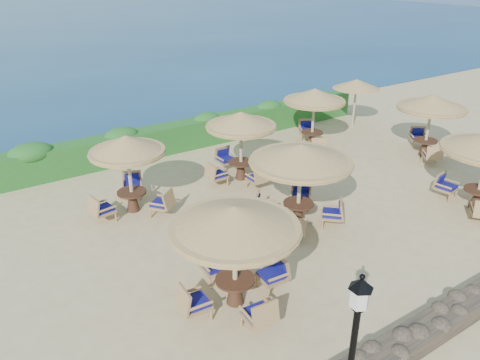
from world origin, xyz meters
TOP-DOWN VIEW (x-y plane):
  - ground at (0.00, 0.00)m, footprint 120.00×120.00m
  - hedge at (0.00, 7.20)m, footprint 18.00×0.90m
  - stone_wall at (0.00, -6.20)m, footprint 15.00×0.65m
  - extra_parasol at (7.80, 5.20)m, footprint 2.30×2.30m
  - cafe_set_0 at (-4.49, -2.85)m, footprint 3.07×3.07m
  - cafe_set_1 at (-0.72, -0.69)m, footprint 3.19×3.19m
  - cafe_set_3 at (-4.79, 2.96)m, footprint 2.66×2.74m
  - cafe_set_4 at (-0.37, 3.09)m, footprint 2.81×2.81m
  - cafe_set_5 at (4.18, 4.20)m, footprint 2.70×2.79m
  - cafe_set_6 at (7.50, 0.73)m, footprint 2.83×2.83m

SIDE VIEW (x-z plane):
  - ground at x=0.00m, z-range 0.00..0.00m
  - stone_wall at x=0.00m, z-range 0.00..0.44m
  - hedge at x=0.00m, z-range 0.00..1.20m
  - cafe_set_4 at x=-0.37m, z-range 0.45..3.10m
  - cafe_set_3 at x=-4.79m, z-range 0.49..3.15m
  - cafe_set_0 at x=-4.49m, z-range 0.56..3.22m
  - cafe_set_1 at x=-0.72m, z-range 0.58..3.24m
  - cafe_set_5 at x=4.18m, z-range 0.66..3.32m
  - cafe_set_6 at x=7.50m, z-range 0.69..3.34m
  - extra_parasol at x=7.80m, z-range 0.97..3.37m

